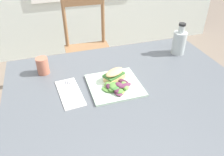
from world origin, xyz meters
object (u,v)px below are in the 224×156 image
bottle_cold_brew (179,43)px  cup_extra_side (43,66)px  plate_lunch (114,85)px  sandwich_half_front (114,75)px  dining_table (127,110)px  fork_on_napkin (69,90)px  chair_wooden_far (88,50)px

bottle_cold_brew → cup_extra_side: size_ratio=2.13×
plate_lunch → sandwich_half_front: size_ratio=2.05×
dining_table → bottle_cold_brew: 0.52m
sandwich_half_front → fork_on_napkin: size_ratio=0.64×
dining_table → sandwich_half_front: size_ratio=9.55×
plate_lunch → chair_wooden_far: bearing=86.1°
sandwich_half_front → cup_extra_side: cup_extra_side is taller
fork_on_napkin → cup_extra_side: size_ratio=2.11×
chair_wooden_far → bottle_cold_brew: bottle_cold_brew is taller
bottle_cold_brew → fork_on_napkin: bearing=-165.1°
fork_on_napkin → plate_lunch: bearing=-6.6°
chair_wooden_far → plate_lunch: (-0.07, -0.95, 0.30)m
bottle_cold_brew → cup_extra_side: (-0.78, 0.01, -0.02)m
chair_wooden_far → sandwich_half_front: size_ratio=7.35×
sandwich_half_front → cup_extra_side: size_ratio=1.35×
plate_lunch → bottle_cold_brew: size_ratio=1.30×
chair_wooden_far → plate_lunch: 1.00m
chair_wooden_far → dining_table: bearing=-90.6°
chair_wooden_far → bottle_cold_brew: (0.40, -0.75, 0.36)m
sandwich_half_front → cup_extra_side: (-0.33, 0.18, 0.01)m
plate_lunch → fork_on_napkin: 0.21m
chair_wooden_far → sandwich_half_front: (-0.05, -0.92, 0.33)m
dining_table → cup_extra_side: 0.48m
sandwich_half_front → plate_lunch: bearing=-106.9°
sandwich_half_front → bottle_cold_brew: bearing=20.3°
chair_wooden_far → bottle_cold_brew: bearing=-62.0°
dining_table → plate_lunch: (-0.05, 0.04, 0.14)m
sandwich_half_front → dining_table: bearing=-61.5°
chair_wooden_far → fork_on_napkin: chair_wooden_far is taller
bottle_cold_brew → plate_lunch: bearing=-156.1°
fork_on_napkin → bottle_cold_brew: 0.70m
plate_lunch → bottle_cold_brew: bottle_cold_brew is taller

